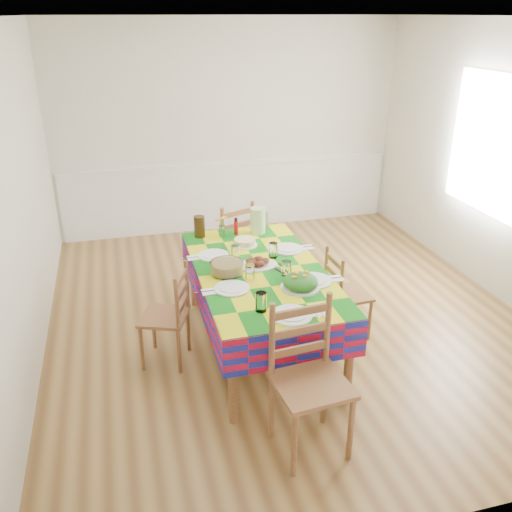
{
  "coord_description": "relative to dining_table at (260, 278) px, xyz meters",
  "views": [
    {
      "loc": [
        -1.47,
        -4.41,
        2.73
      ],
      "look_at": [
        -0.38,
        -0.28,
        0.8
      ],
      "focal_mm": 38.0,
      "sensor_mm": 36.0,
      "label": 1
    }
  ],
  "objects": [
    {
      "name": "cake",
      "position": [
        -0.0,
        0.53,
        0.11
      ],
      "size": [
        0.23,
        0.23,
        0.06
      ],
      "color": "white",
      "rests_on": "dining_table"
    },
    {
      "name": "name_card",
      "position": [
        -0.01,
        -0.92,
        0.09
      ],
      "size": [
        0.07,
        0.02,
        0.02
      ],
      "primitive_type": "cube",
      "color": "white",
      "rests_on": "dining_table"
    },
    {
      "name": "window_right",
      "position": [
        2.62,
        0.77,
        0.82
      ],
      "size": [
        0.0,
        1.4,
        1.4
      ],
      "primitive_type": "plane",
      "rotation": [
        0.0,
        -1.57,
        0.0
      ],
      "color": "white",
      "rests_on": "room"
    },
    {
      "name": "chair_left",
      "position": [
        -0.79,
        -0.01,
        -0.25
      ],
      "size": [
        0.48,
        0.5,
        0.87
      ],
      "rotation": [
        0.0,
        0.0,
        -1.95
      ],
      "color": "brown",
      "rests_on": "room"
    },
    {
      "name": "setting_left_near",
      "position": [
        -0.25,
        -0.25,
        0.11
      ],
      "size": [
        0.51,
        0.3,
        0.13
      ],
      "rotation": [
        0.0,
        0.0,
        1.57
      ],
      "color": "white",
      "rests_on": "dining_table"
    },
    {
      "name": "flower_vase",
      "position": [
        -0.16,
        0.8,
        0.17
      ],
      "size": [
        0.13,
        0.11,
        0.21
      ],
      "color": "white",
      "rests_on": "dining_table"
    },
    {
      "name": "serving_utensils",
      "position": [
        0.18,
        -0.09,
        0.09
      ],
      "size": [
        0.15,
        0.33,
        0.01
      ],
      "color": "black",
      "rests_on": "dining_table"
    },
    {
      "name": "setting_near_head",
      "position": [
        -0.05,
        -0.75,
        0.12
      ],
      "size": [
        0.49,
        0.33,
        0.14
      ],
      "color": "white",
      "rests_on": "dining_table"
    },
    {
      "name": "tea_pitcher",
      "position": [
        -0.37,
        0.84,
        0.19
      ],
      "size": [
        0.1,
        0.1,
        0.21
      ],
      "primitive_type": "cylinder",
      "color": "#301E0A",
      "rests_on": "dining_table"
    },
    {
      "name": "meat_platter",
      "position": [
        -0.01,
        0.06,
        0.11
      ],
      "size": [
        0.35,
        0.25,
        0.07
      ],
      "color": "white",
      "rests_on": "dining_table"
    },
    {
      "name": "chair_far",
      "position": [
        0.02,
        1.24,
        -0.2
      ],
      "size": [
        0.54,
        0.53,
        0.96
      ],
      "rotation": [
        0.0,
        0.0,
        3.5
      ],
      "color": "brown",
      "rests_on": "room"
    },
    {
      "name": "chair_right",
      "position": [
        0.79,
        -0.0,
        -0.27
      ],
      "size": [
        0.37,
        0.39,
        0.84
      ],
      "rotation": [
        0.0,
        0.0,
        1.62
      ],
      "color": "brown",
      "rests_on": "room"
    },
    {
      "name": "green_pitcher",
      "position": [
        0.2,
        0.81,
        0.21
      ],
      "size": [
        0.15,
        0.15,
        0.25
      ],
      "primitive_type": "cylinder",
      "color": "#BCDB9A",
      "rests_on": "dining_table"
    },
    {
      "name": "setting_right_far",
      "position": [
        0.29,
        0.28,
        0.11
      ],
      "size": [
        0.53,
        0.31,
        0.14
      ],
      "rotation": [
        0.0,
        0.0,
        -1.57
      ],
      "color": "white",
      "rests_on": "dining_table"
    },
    {
      "name": "wainscot",
      "position": [
        0.39,
        2.95,
        -0.19
      ],
      "size": [
        4.41,
        0.06,
        0.92
      ],
      "color": "white",
      "rests_on": "room"
    },
    {
      "name": "room",
      "position": [
        0.39,
        0.47,
        0.67
      ],
      "size": [
        4.58,
        5.08,
        2.78
      ],
      "color": "brown",
      "rests_on": "ground"
    },
    {
      "name": "setting_left_far",
      "position": [
        -0.27,
        0.32,
        0.11
      ],
      "size": [
        0.5,
        0.3,
        0.13
      ],
      "rotation": [
        0.0,
        0.0,
        1.57
      ],
      "color": "white",
      "rests_on": "dining_table"
    },
    {
      "name": "setting_right_near",
      "position": [
        0.29,
        -0.28,
        0.12
      ],
      "size": [
        0.55,
        0.32,
        0.14
      ],
      "rotation": [
        0.0,
        0.0,
        -1.57
      ],
      "color": "white",
      "rests_on": "dining_table"
    },
    {
      "name": "hot_sauce",
      "position": [
        -0.02,
        0.82,
        0.17
      ],
      "size": [
        0.04,
        0.04,
        0.17
      ],
      "primitive_type": "cylinder",
      "color": "red",
      "rests_on": "dining_table"
    },
    {
      "name": "pasta_bowl",
      "position": [
        -0.28,
        0.0,
        0.13
      ],
      "size": [
        0.28,
        0.28,
        0.1
      ],
      "color": "white",
      "rests_on": "dining_table"
    },
    {
      "name": "salad_platter",
      "position": [
        0.21,
        -0.41,
        0.13
      ],
      "size": [
        0.31,
        0.31,
        0.13
      ],
      "color": "white",
      "rests_on": "dining_table"
    },
    {
      "name": "dining_table",
      "position": [
        0.0,
        0.0,
        0.0
      ],
      "size": [
        1.05,
        1.96,
        0.76
      ],
      "color": "brown",
      "rests_on": "room"
    },
    {
      "name": "chair_near",
      "position": [
        -0.0,
        -1.23,
        -0.16
      ],
      "size": [
        0.51,
        0.49,
        1.06
      ],
      "rotation": [
        0.0,
        0.0,
        0.1
      ],
      "color": "brown",
      "rests_on": "room"
    }
  ]
}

